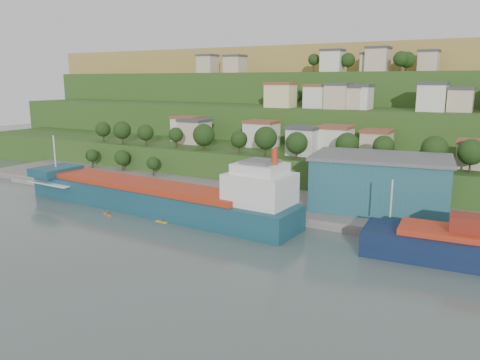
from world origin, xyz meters
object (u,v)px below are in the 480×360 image
Objects in this scene: cargo_ship_near at (160,199)px; caravan at (79,174)px; warehouse at (380,182)px; kayak_orange at (107,214)px.

caravan is at bearing 165.26° from cargo_ship_near.
cargo_ship_near reaches higher than caravan.
warehouse is 65.40m from kayak_orange.
cargo_ship_near reaches higher than warehouse.
cargo_ship_near is at bearing -23.78° from caravan.
warehouse is at bearing -1.24° from caravan.
cargo_ship_near is 2.37× the size of warehouse.
kayak_orange is (-9.27, -8.70, -2.97)m from cargo_ship_near.
warehouse is (48.00, 21.81, 5.22)m from cargo_ship_near.
caravan is 42.33m from kayak_orange.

